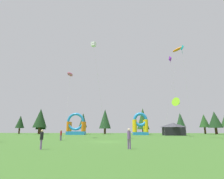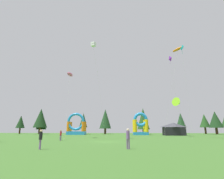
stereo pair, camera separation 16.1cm
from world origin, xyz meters
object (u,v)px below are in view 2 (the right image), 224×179
at_px(person_far_side, 128,137).
at_px(inflatable_yellow_castle, 76,127).
at_px(person_midfield, 61,134).
at_px(person_left_edge, 41,138).
at_px(kite_lime_delta, 178,103).
at_px(kite_purple_diamond, 170,60).
at_px(festival_tent, 174,129).
at_px(kite_white_box, 93,45).
at_px(kite_teal_diamond, 182,49).
at_px(kite_pink_parafoil, 70,74).
at_px(kite_orange_parafoil, 178,49).
at_px(inflatable_orange_dome, 140,126).

relative_size(person_far_side, inflatable_yellow_castle, 0.26).
distance_m(person_midfield, inflatable_yellow_castle, 30.67).
distance_m(person_left_edge, inflatable_yellow_castle, 43.64).
relative_size(kite_lime_delta, inflatable_yellow_castle, 1.39).
relative_size(person_left_edge, inflatable_yellow_castle, 0.24).
bearing_deg(kite_purple_diamond, festival_tent, 76.88).
height_order(kite_white_box, kite_purple_diamond, kite_purple_diamond).
distance_m(person_far_side, inflatable_yellow_castle, 45.04).
height_order(kite_purple_diamond, person_left_edge, kite_purple_diamond).
xyz_separation_m(kite_teal_diamond, person_far_side, (-11.20, -15.96, -15.92)).
height_order(person_midfield, person_far_side, person_far_side).
bearing_deg(kite_pink_parafoil, person_left_edge, -79.45).
distance_m(kite_orange_parafoil, inflatable_yellow_castle, 38.91).
distance_m(inflatable_orange_dome, festival_tent, 10.02).
bearing_deg(kite_teal_diamond, kite_purple_diamond, 83.96).
bearing_deg(inflatable_orange_dome, kite_teal_diamond, -76.73).
distance_m(kite_pink_parafoil, person_midfield, 14.05).
bearing_deg(kite_purple_diamond, kite_white_box, -143.52).
bearing_deg(person_midfield, kite_purple_diamond, 175.75).
bearing_deg(inflatable_yellow_castle, kite_lime_delta, -22.24).
relative_size(kite_white_box, kite_lime_delta, 1.92).
distance_m(kite_white_box, person_left_edge, 23.96).
xyz_separation_m(kite_lime_delta, kite_orange_parafoil, (-2.16, -9.99, 10.37)).
distance_m(kite_lime_delta, kite_orange_parafoil, 14.56).
height_order(kite_white_box, person_left_edge, kite_white_box).
bearing_deg(kite_white_box, person_far_side, -68.90).
xyz_separation_m(kite_white_box, festival_tent, (20.57, 21.70, -16.51)).
xyz_separation_m(kite_orange_parafoil, inflatable_orange_dome, (-6.64, 21.17, -16.15)).
bearing_deg(kite_orange_parafoil, person_midfield, -160.10).
bearing_deg(festival_tent, person_far_side, -111.11).
distance_m(kite_orange_parafoil, person_left_edge, 33.75).
relative_size(kite_orange_parafoil, person_far_side, 10.68).
distance_m(person_left_edge, inflatable_orange_dome, 43.98).
bearing_deg(kite_teal_diamond, kite_pink_parafoil, 172.48).
relative_size(person_left_edge, inflatable_orange_dome, 0.25).
bearing_deg(kite_purple_diamond, inflatable_yellow_castle, 156.04).
height_order(kite_orange_parafoil, festival_tent, kite_orange_parafoil).
relative_size(person_midfield, inflatable_orange_dome, 0.24).
relative_size(kite_white_box, kite_purple_diamond, 0.89).
distance_m(kite_purple_diamond, festival_tent, 20.16).
bearing_deg(person_far_side, kite_white_box, 131.01).
bearing_deg(inflatable_orange_dome, kite_lime_delta, -51.79).
relative_size(kite_lime_delta, festival_tent, 1.70).
height_order(kite_purple_diamond, person_midfield, kite_purple_diamond).
height_order(person_far_side, inflatable_orange_dome, inflatable_orange_dome).
height_order(kite_orange_parafoil, person_left_edge, kite_orange_parafoil).
relative_size(kite_white_box, person_left_edge, 10.93).
height_order(kite_white_box, festival_tent, kite_white_box).
height_order(kite_purple_diamond, festival_tent, kite_purple_diamond).
relative_size(kite_lime_delta, kite_purple_diamond, 0.47).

